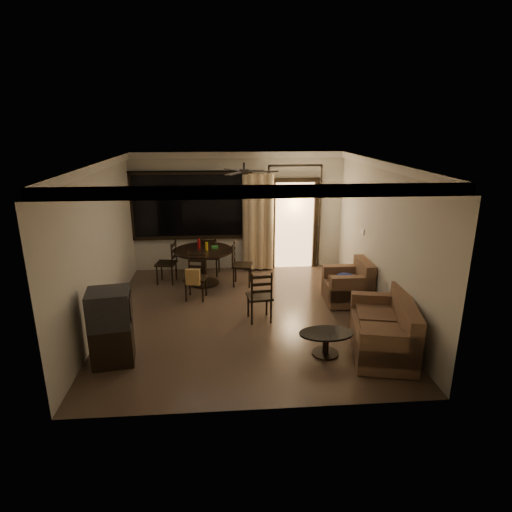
{
  "coord_description": "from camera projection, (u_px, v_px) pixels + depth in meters",
  "views": [
    {
      "loc": [
        -0.38,
        -7.27,
        3.44
      ],
      "look_at": [
        0.22,
        0.2,
        1.09
      ],
      "focal_mm": 30.0,
      "sensor_mm": 36.0,
      "label": 1
    }
  ],
  "objects": [
    {
      "name": "dining_chair_north",
      "position": [
        211.0,
        263.0,
        10.01
      ],
      "size": [
        0.48,
        0.48,
        0.95
      ],
      "rotation": [
        0.0,
        0.0,
        2.98
      ],
      "color": "black",
      "rests_on": "ground"
    },
    {
      "name": "side_chair",
      "position": [
        260.0,
        305.0,
        7.7
      ],
      "size": [
        0.48,
        0.48,
        0.97
      ],
      "rotation": [
        0.0,
        0.0,
        3.26
      ],
      "color": "black",
      "rests_on": "ground"
    },
    {
      "name": "coffee_table",
      "position": [
        326.0,
        340.0,
        6.57
      ],
      "size": [
        0.84,
        0.51,
        0.37
      ],
      "rotation": [
        0.0,
        0.0,
        0.35
      ],
      "color": "black",
      "rests_on": "ground"
    },
    {
      "name": "dining_chair_west",
      "position": [
        167.0,
        271.0,
        9.52
      ],
      "size": [
        0.48,
        0.48,
        0.95
      ],
      "rotation": [
        0.0,
        0.0,
        -1.73
      ],
      "color": "black",
      "rests_on": "ground"
    },
    {
      "name": "tv_cabinet",
      "position": [
        111.0,
        327.0,
        6.27
      ],
      "size": [
        0.67,
        0.62,
        1.14
      ],
      "rotation": [
        0.0,
        0.0,
        0.15
      ],
      "color": "black",
      "rests_on": "ground"
    },
    {
      "name": "ground",
      "position": [
        245.0,
        315.0,
        7.97
      ],
      "size": [
        5.5,
        5.5,
        0.0
      ],
      "primitive_type": "plane",
      "color": "#7F6651",
      "rests_on": "ground"
    },
    {
      "name": "armchair",
      "position": [
        350.0,
        286.0,
        8.46
      ],
      "size": [
        0.85,
        0.85,
        0.85
      ],
      "rotation": [
        0.0,
        0.0,
        -0.01
      ],
      "color": "#462A20",
      "rests_on": "ground"
    },
    {
      "name": "dining_chair_south",
      "position": [
        196.0,
        285.0,
        8.64
      ],
      "size": [
        0.48,
        0.53,
        0.95
      ],
      "rotation": [
        0.0,
        0.0,
        -0.16
      ],
      "color": "black",
      "rests_on": "ground"
    },
    {
      "name": "dining_table",
      "position": [
        204.0,
        257.0,
        9.36
      ],
      "size": [
        1.27,
        1.27,
        1.01
      ],
      "rotation": [
        0.0,
        0.0,
        -0.16
      ],
      "color": "black",
      "rests_on": "ground"
    },
    {
      "name": "dining_chair_east",
      "position": [
        242.0,
        273.0,
        9.39
      ],
      "size": [
        0.48,
        0.48,
        0.95
      ],
      "rotation": [
        0.0,
        0.0,
        1.41
      ],
      "color": "black",
      "rests_on": "ground"
    },
    {
      "name": "room_shell",
      "position": [
        268.0,
        201.0,
        9.16
      ],
      "size": [
        5.5,
        6.7,
        5.5
      ],
      "color": "beige",
      "rests_on": "ground"
    },
    {
      "name": "sofa",
      "position": [
        386.0,
        331.0,
        6.63
      ],
      "size": [
        1.17,
        1.75,
        0.86
      ],
      "rotation": [
        0.0,
        0.0,
        -0.21
      ],
      "color": "#462A20",
      "rests_on": "ground"
    }
  ]
}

